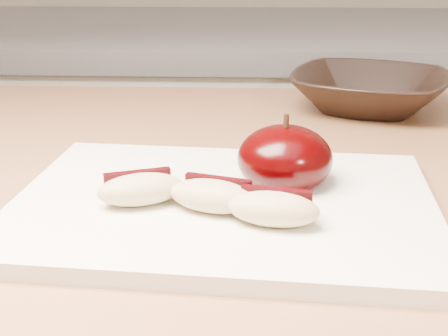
{
  "coord_description": "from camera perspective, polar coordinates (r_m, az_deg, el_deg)",
  "views": [
    {
      "loc": [
        0.11,
        -0.05,
        1.11
      ],
      "look_at": [
        0.09,
        0.39,
        0.94
      ],
      "focal_mm": 50.0,
      "sensor_mm": 36.0,
      "label": 1
    }
  ],
  "objects": [
    {
      "name": "apple_wedge_c",
      "position": [
        0.44,
        4.57,
        -3.68
      ],
      "size": [
        0.07,
        0.04,
        0.02
      ],
      "rotation": [
        0.0,
        0.0,
        -0.2
      ],
      "color": "tan",
      "rests_on": "cutting_board"
    },
    {
      "name": "apple_half",
      "position": [
        0.51,
        5.58,
        0.85
      ],
      "size": [
        0.1,
        0.1,
        0.07
      ],
      "rotation": [
        0.0,
        0.0,
        -0.29
      ],
      "color": "black",
      "rests_on": "cutting_board"
    },
    {
      "name": "back_cabinet",
      "position": [
        1.41,
        -2.31,
        -6.21
      ],
      "size": [
        2.4,
        0.62,
        0.94
      ],
      "color": "silver",
      "rests_on": "ground"
    },
    {
      "name": "apple_wedge_a",
      "position": [
        0.48,
        -7.66,
        -1.89
      ],
      "size": [
        0.07,
        0.05,
        0.02
      ],
      "rotation": [
        0.0,
        0.0,
        0.34
      ],
      "color": "tan",
      "rests_on": "cutting_board"
    },
    {
      "name": "apple_wedge_b",
      "position": [
        0.46,
        -1.04,
        -2.51
      ],
      "size": [
        0.07,
        0.05,
        0.02
      ],
      "rotation": [
        0.0,
        0.0,
        -0.3
      ],
      "color": "tan",
      "rests_on": "cutting_board"
    },
    {
      "name": "cutting_board",
      "position": [
        0.49,
        -0.0,
        -3.46
      ],
      "size": [
        0.34,
        0.26,
        0.01
      ],
      "primitive_type": "cube",
      "rotation": [
        0.0,
        0.0,
        -0.08
      ],
      "color": "white",
      "rests_on": "island_counter"
    },
    {
      "name": "bowl",
      "position": [
        0.8,
        13.13,
        6.88
      ],
      "size": [
        0.24,
        0.24,
        0.05
      ],
      "primitive_type": "imported",
      "rotation": [
        0.0,
        0.0,
        -0.32
      ],
      "color": "black",
      "rests_on": "island_counter"
    }
  ]
}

